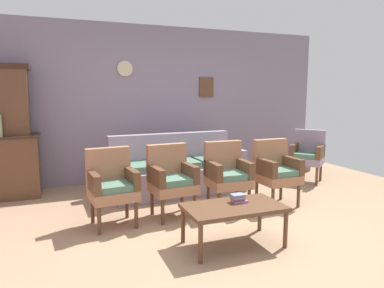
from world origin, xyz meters
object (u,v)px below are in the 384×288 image
Objects in this scene: armchair_row_middle at (112,183)px; armchair_near_cabinet at (171,177)px; armchair_by_doorway at (276,169)px; armchair_near_couch_end at (227,172)px; book_stack_on_table at (238,198)px; wingback_chair_by_fireplace at (308,153)px; floral_couch at (177,172)px; floor_vase_by_wall at (304,156)px; coffee_table at (234,210)px.

armchair_row_middle and armchair_near_cabinet have the same top height.
armchair_by_doorway is at bearing -0.95° from armchair_row_middle.
armchair_row_middle is 1.51m from armchair_near_couch_end.
armchair_near_couch_end reaches higher than book_stack_on_table.
armchair_by_doorway and wingback_chair_by_fireplace have the same top height.
wingback_chair_by_fireplace is (1.26, 0.89, 0.00)m from armchair_by_doorway.
armchair_near_couch_end is at bearing -70.16° from floral_couch.
armchair_near_cabinet and wingback_chair_by_fireplace have the same top height.
wingback_chair_by_fireplace is (1.99, 0.83, 0.00)m from armchair_near_couch_end.
armchair_near_cabinet is 1.06m from book_stack_on_table.
book_stack_on_table is 3.80m from floor_vase_by_wall.
armchair_by_doorway is 1.53m from coffee_table.
floor_vase_by_wall is (1.77, 1.60, -0.20)m from armchair_by_doorway.
coffee_table is at bearing -138.75° from floor_vase_by_wall.
armchair_near_couch_end is (0.36, -1.01, 0.17)m from floral_couch.
armchair_row_middle and wingback_chair_by_fireplace have the same top height.
floor_vase_by_wall is (4.00, 1.56, -0.20)m from armchair_row_middle.
book_stack_on_table is (-1.08, -0.91, -0.04)m from armchair_by_doorway.
armchair_near_cabinet is at bearing 113.07° from book_stack_on_table.
armchair_row_middle is 1.48m from coffee_table.
coffee_table is at bearing -43.79° from armchair_row_middle.
armchair_near_cabinet is at bearing 107.31° from coffee_table.
coffee_table is (-0.08, -2.05, 0.05)m from floral_couch.
armchair_by_doorway is 0.90× the size of coffee_table.
book_stack_on_table is (-2.34, -1.80, -0.04)m from wingback_chair_by_fireplace.
floral_couch is 2.05m from coffee_table.
wingback_chair_by_fireplace is at bearing 37.58° from coffee_table.
floral_couch is 1.53m from armchair_by_doorway.
armchair_row_middle and armchair_near_couch_end have the same top height.
floor_vase_by_wall is at bearing 10.46° from floral_couch.
floral_couch reaches higher than floor_vase_by_wall.
coffee_table is 5.98× the size of book_stack_on_table.
armchair_row_middle is 0.74m from armchair_near_cabinet.
armchair_near_couch_end is 1.14m from coffee_table.
armchair_by_doorway is 1.51× the size of floor_vase_by_wall.
armchair_near_cabinet is 1.00× the size of wingback_chair_by_fireplace.
armchair_near_couch_end and wingback_chair_by_fireplace have the same top height.
armchair_by_doorway is (0.72, -0.06, 0.00)m from armchair_near_couch_end.
book_stack_on_table is (0.01, -1.97, 0.14)m from floral_couch.
armchair_near_couch_end reaches higher than floor_vase_by_wall.
floral_couch is 1.98m from book_stack_on_table.
wingback_chair_by_fireplace is 2.95m from book_stack_on_table.
armchair_row_middle is 1.00× the size of armchair_near_cabinet.
armchair_row_middle is at bearing -137.93° from floral_couch.
book_stack_on_table is at bearing -110.21° from armchair_near_couch_end.
wingback_chair_by_fireplace is (2.35, -0.18, 0.17)m from floral_couch.
armchair_near_cabinet is 2.88m from wingback_chair_by_fireplace.
armchair_by_doorway is 5.39× the size of book_stack_on_table.
armchair_row_middle is at bearing -179.24° from armchair_near_couch_end.
armchair_near_couch_end is 1.51× the size of floor_vase_by_wall.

